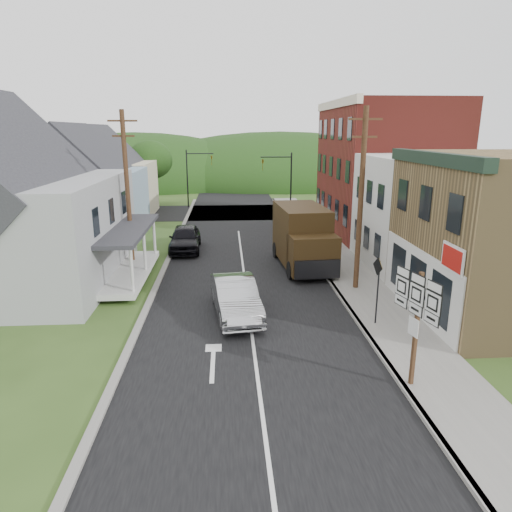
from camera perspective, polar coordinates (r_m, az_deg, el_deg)
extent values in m
plane|color=#2D4719|center=(19.86, -0.76, -7.97)|extent=(120.00, 120.00, 0.00)
cube|color=black|center=(29.30, -1.78, -0.21)|extent=(9.00, 90.00, 0.02)
cube|color=black|center=(45.90, -2.52, 5.48)|extent=(60.00, 9.00, 0.02)
cube|color=slate|center=(28.18, 10.44, -0.94)|extent=(2.80, 55.00, 0.15)
cube|color=slate|center=(27.89, 7.75, -1.00)|extent=(0.20, 55.00, 0.15)
cube|color=slate|center=(27.60, -11.33, -1.37)|extent=(0.30, 55.00, 0.12)
cube|color=silver|center=(28.84, 21.50, 5.09)|extent=(8.00, 7.00, 6.50)
cube|color=maroon|center=(37.38, 15.64, 10.41)|extent=(8.00, 12.00, 10.00)
cube|color=gray|center=(27.12, -27.78, 2.70)|extent=(10.00, 12.00, 5.50)
cube|color=#7E97AD|center=(37.02, -19.59, 6.15)|extent=(7.00, 8.00, 5.00)
cube|color=beige|center=(45.78, -17.22, 7.95)|extent=(7.00, 8.00, 5.00)
cylinder|color=#472D19|center=(22.92, 12.94, 6.53)|extent=(0.26, 0.26, 9.00)
cube|color=#472D19|center=(22.68, 13.55, 16.31)|extent=(1.60, 0.10, 0.10)
cube|color=#472D19|center=(22.67, 13.42, 14.29)|extent=(1.20, 0.10, 0.10)
cylinder|color=#472D19|center=(27.01, -15.75, 7.64)|extent=(0.26, 0.26, 9.00)
cube|color=#472D19|center=(26.81, -16.37, 15.91)|extent=(1.60, 0.10, 0.10)
cube|color=#472D19|center=(26.80, -16.24, 14.21)|extent=(1.20, 0.10, 0.10)
cylinder|color=black|center=(42.41, 4.38, 8.73)|extent=(0.14, 0.14, 6.00)
cylinder|color=black|center=(42.02, 2.52, 12.26)|extent=(2.80, 0.10, 0.10)
imported|color=olive|center=(41.95, 0.85, 11.31)|extent=(0.16, 0.20, 1.00)
cylinder|color=black|center=(49.13, -8.58, 9.51)|extent=(0.14, 0.14, 6.00)
cylinder|color=black|center=(48.84, -7.03, 12.59)|extent=(2.80, 0.10, 0.10)
imported|color=olive|center=(48.83, -5.56, 11.81)|extent=(0.16, 0.20, 1.00)
cylinder|color=#382616|center=(42.63, -28.95, 6.06)|extent=(0.36, 0.36, 4.76)
cylinder|color=#382616|center=(51.20, -12.91, 8.36)|extent=(0.36, 0.36, 3.92)
ellipsoid|color=#193710|center=(50.95, -13.11, 11.64)|extent=(4.80, 4.80, 4.08)
ellipsoid|color=#193710|center=(73.64, -3.02, 9.21)|extent=(90.00, 30.00, 16.00)
imported|color=#A9AAAE|center=(20.02, -2.57, -5.23)|extent=(2.38, 5.20, 1.65)
imported|color=black|center=(31.22, -8.86, 2.19)|extent=(2.11, 5.04, 1.70)
cube|color=black|center=(27.51, 5.63, 2.89)|extent=(2.92, 5.09, 3.24)
cube|color=black|center=(24.91, 7.13, 0.19)|extent=(2.70, 1.97, 2.12)
cube|color=black|center=(24.90, 7.07, 2.31)|extent=(2.44, 1.51, 0.06)
cube|color=black|center=(24.18, 7.67, -1.67)|extent=(2.47, 0.35, 1.01)
cylinder|color=black|center=(24.99, 4.40, -1.82)|extent=(0.39, 1.03, 1.01)
cylinder|color=black|center=(25.58, 9.55, -1.58)|extent=(0.39, 1.03, 1.01)
cylinder|color=black|center=(29.21, 2.55, 0.75)|extent=(0.39, 1.03, 1.01)
cylinder|color=black|center=(29.72, 7.01, 0.90)|extent=(0.39, 1.03, 1.01)
cube|color=#472D19|center=(14.94, 19.37, -8.69)|extent=(0.14, 0.14, 3.69)
cube|color=black|center=(14.49, 19.57, -4.53)|extent=(0.54, 2.06, 0.08)
cube|color=silver|center=(13.77, 21.42, -3.65)|extent=(0.16, 0.57, 0.23)
cube|color=silver|center=(13.92, 21.23, -5.50)|extent=(0.17, 0.62, 0.58)
cube|color=silver|center=(14.09, 21.04, -7.31)|extent=(0.16, 0.57, 0.30)
cube|color=silver|center=(14.32, 19.60, -2.76)|extent=(0.16, 0.57, 0.23)
cube|color=silver|center=(14.46, 19.44, -4.55)|extent=(0.17, 0.62, 0.58)
cube|color=silver|center=(14.62, 19.27, -6.30)|extent=(0.16, 0.57, 0.30)
cube|color=silver|center=(14.88, 17.93, -1.93)|extent=(0.16, 0.57, 0.23)
cube|color=silver|center=(15.02, 17.78, -3.66)|extent=(0.17, 0.62, 0.58)
cube|color=silver|center=(15.18, 17.63, -5.36)|extent=(0.16, 0.57, 0.30)
cube|color=silver|center=(14.84, 19.07, -8.39)|extent=(0.13, 0.47, 0.58)
cylinder|color=black|center=(19.34, 14.95, -4.43)|extent=(0.08, 0.08, 2.68)
cube|color=black|center=(18.98, 14.97, -1.26)|extent=(0.14, 0.78, 0.79)
cube|color=#D6980B|center=(18.98, 15.02, -1.26)|extent=(0.14, 0.71, 0.71)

